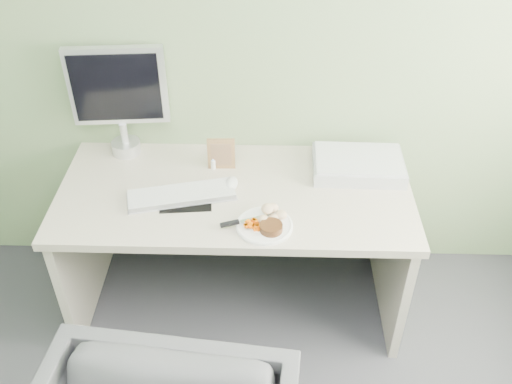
{
  "coord_description": "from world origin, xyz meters",
  "views": [
    {
      "loc": [
        0.15,
        -0.4,
        2.31
      ],
      "look_at": [
        0.1,
        1.5,
        0.82
      ],
      "focal_mm": 40.0,
      "sensor_mm": 36.0,
      "label": 1
    }
  ],
  "objects_px": {
    "plate": "(264,226)",
    "scanner": "(358,165)",
    "monitor": "(119,95)",
    "desk": "(236,221)"
  },
  "relations": [
    {
      "from": "plate",
      "to": "scanner",
      "type": "height_order",
      "value": "scanner"
    },
    {
      "from": "desk",
      "to": "monitor",
      "type": "bearing_deg",
      "value": 150.25
    },
    {
      "from": "scanner",
      "to": "monitor",
      "type": "distance_m",
      "value": 1.16
    },
    {
      "from": "desk",
      "to": "scanner",
      "type": "height_order",
      "value": "scanner"
    },
    {
      "from": "desk",
      "to": "monitor",
      "type": "height_order",
      "value": "monitor"
    },
    {
      "from": "plate",
      "to": "scanner",
      "type": "distance_m",
      "value": 0.6
    },
    {
      "from": "scanner",
      "to": "monitor",
      "type": "bearing_deg",
      "value": 173.61
    },
    {
      "from": "monitor",
      "to": "plate",
      "type": "bearing_deg",
      "value": -44.32
    },
    {
      "from": "scanner",
      "to": "monitor",
      "type": "xyz_separation_m",
      "value": [
        -1.12,
        0.15,
        0.27
      ]
    },
    {
      "from": "scanner",
      "to": "monitor",
      "type": "height_order",
      "value": "monitor"
    }
  ]
}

